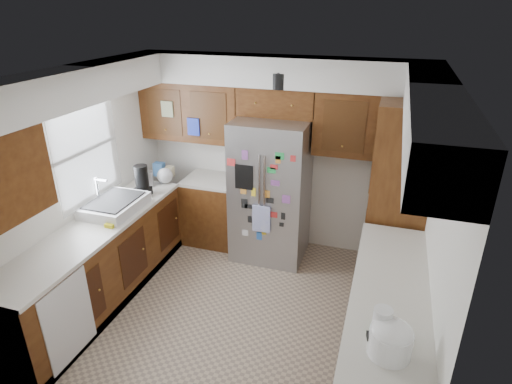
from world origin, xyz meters
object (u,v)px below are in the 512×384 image
fridge (271,191)px  pantry (398,195)px  rice_cooker (391,339)px  paper_towel (381,327)px

fridge → pantry: bearing=-2.1°
pantry → rice_cooker: size_ratio=7.30×
fridge → rice_cooker: size_ratio=6.11×
pantry → fridge: bearing=177.9°
pantry → rice_cooker: pantry is taller
fridge → rice_cooker: bearing=-57.9°
paper_towel → fridge: bearing=121.8°
fridge → paper_towel: (1.43, -2.31, 0.16)m
rice_cooker → paper_towel: size_ratio=1.03×
pantry → fridge: 1.51m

